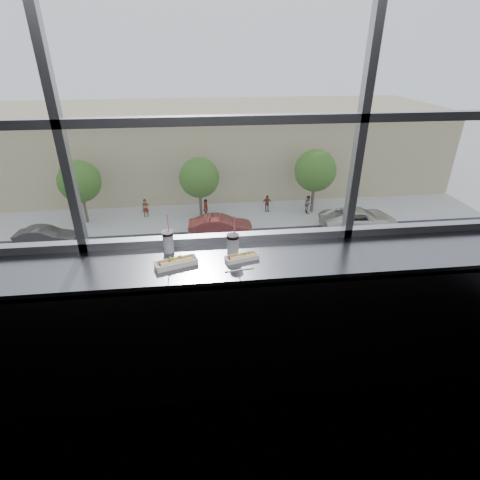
{
  "coord_description": "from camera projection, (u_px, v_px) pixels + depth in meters",
  "views": [
    {
      "loc": [
        -0.14,
        -1.03,
        2.43
      ],
      "look_at": [
        0.12,
        1.23,
        1.25
      ],
      "focal_mm": 28.0,
      "sensor_mm": 36.0,
      "label": 1
    }
  ],
  "objects": [
    {
      "name": "window_mullions",
      "position": [
        215.0,
        70.0,
        2.31
      ],
      "size": [
        6.0,
        0.08,
        2.4
      ],
      "primitive_type": null,
      "color": "gray",
      "rests_on": "ground"
    },
    {
      "name": "car_near_d",
      "position": [
        332.0,
        275.0,
        22.86
      ],
      "size": [
        3.03,
        6.01,
        1.93
      ],
      "primitive_type": "imported",
      "rotation": [
        0.0,
        0.0,
        1.46
      ],
      "color": "beige",
      "rests_on": "street_asphalt"
    },
    {
      "name": "pedestrian_c",
      "position": [
        267.0,
        202.0,
        33.79
      ],
      "size": [
        0.81,
        0.61,
        1.83
      ],
      "primitive_type": "imported",
      "color": "#66605B",
      "rests_on": "far_sidewalk"
    },
    {
      "name": "hotdog_tray_right",
      "position": [
        242.0,
        257.0,
        2.61
      ],
      "size": [
        0.25,
        0.13,
        0.06
      ],
      "rotation": [
        0.0,
        0.0,
        0.24
      ],
      "color": "white",
      "rests_on": "counter"
    },
    {
      "name": "tree_right",
      "position": [
        315.0,
        171.0,
        32.37
      ],
      "size": [
        3.64,
        3.64,
        5.69
      ],
      "color": "#47382B",
      "rests_on": "far_sidewalk"
    },
    {
      "name": "hotdog_tray_left",
      "position": [
        176.0,
        262.0,
        2.54
      ],
      "size": [
        0.3,
        0.17,
        0.07
      ],
      "rotation": [
        0.0,
        0.0,
        0.3
      ],
      "color": "white",
      "rests_on": "counter"
    },
    {
      "name": "street_asphalt",
      "position": [
        205.0,
        263.0,
        26.05
      ],
      "size": [
        80.0,
        10.0,
        0.06
      ],
      "primitive_type": "cube",
      "color": "black",
      "rests_on": "plaza_ground"
    },
    {
      "name": "pedestrian_d",
      "position": [
        308.0,
        202.0,
        33.49
      ],
      "size": [
        0.65,
        0.86,
        1.94
      ],
      "primitive_type": "imported",
      "rotation": [
        0.0,
        0.0,
        1.57
      ],
      "color": "#66605B",
      "rests_on": "far_sidewalk"
    },
    {
      "name": "tree_center",
      "position": [
        199.0,
        178.0,
        31.46
      ],
      "size": [
        3.4,
        3.4,
        5.32
      ],
      "color": "#47382B",
      "rests_on": "far_sidewalk"
    },
    {
      "name": "tree_left",
      "position": [
        79.0,
        182.0,
        30.44
      ],
      "size": [
        3.45,
        3.45,
        5.39
      ],
      "color": "#47382B",
      "rests_on": "far_sidewalk"
    },
    {
      "name": "soda_cup_right",
      "position": [
        233.0,
        244.0,
        2.62
      ],
      "size": [
        0.09,
        0.09,
        0.33
      ],
      "color": "white",
      "rests_on": "counter"
    },
    {
      "name": "car_far_a",
      "position": [
        44.0,
        234.0,
        27.92
      ],
      "size": [
        2.84,
        5.89,
        1.9
      ],
      "primitive_type": "imported",
      "rotation": [
        0.0,
        0.0,
        1.49
      ],
      "color": "#3A3637",
      "rests_on": "street_asphalt"
    },
    {
      "name": "pedestrian_a",
      "position": [
        145.0,
        206.0,
        32.68
      ],
      "size": [
        0.86,
        0.64,
        1.93
      ],
      "primitive_type": "imported",
      "color": "#66605B",
      "rests_on": "far_sidewalk"
    },
    {
      "name": "far_sidewalk",
      "position": [
        202.0,
        217.0,
        33.11
      ],
      "size": [
        80.0,
        6.0,
        0.04
      ],
      "primitive_type": "cube",
      "color": "#A9A9A9",
      "rests_on": "plaza_ground"
    },
    {
      "name": "car_far_c",
      "position": [
        359.0,
        216.0,
        30.34
      ],
      "size": [
        2.94,
        6.99,
        2.32
      ],
      "primitive_type": "imported",
      "rotation": [
        0.0,
        0.0,
        1.57
      ],
      "color": "beige",
      "rests_on": "street_asphalt"
    },
    {
      "name": "wrapper",
      "position": [
        165.0,
        265.0,
        2.54
      ],
      "size": [
        0.1,
        0.07,
        0.02
      ],
      "primitive_type": "ellipsoid",
      "color": "silver",
      "rests_on": "counter"
    },
    {
      "name": "loose_straw",
      "position": [
        239.0,
        270.0,
        2.49
      ],
      "size": [
        0.2,
        0.04,
        0.01
      ],
      "primitive_type": "cylinder",
      "rotation": [
        0.0,
        1.57,
        0.15
      ],
      "color": "white",
      "rests_on": "counter"
    },
    {
      "name": "car_far_b",
      "position": [
        220.0,
        223.0,
        29.2
      ],
      "size": [
        3.11,
        6.75,
        2.2
      ],
      "primitive_type": "imported",
      "rotation": [
        0.0,
        0.0,
        1.52
      ],
      "color": "maroon",
      "rests_on": "street_asphalt"
    },
    {
      "name": "plaza_ground",
      "position": [
        199.0,
        167.0,
        46.79
      ],
      "size": [
        120.0,
        120.0,
        0.0
      ],
      "primitive_type": "plane",
      "color": "#A9A9A9",
      "rests_on": "ground"
    },
    {
      "name": "soda_cup_left",
      "position": [
        168.0,
        241.0,
        2.68
      ],
      "size": [
        0.08,
        0.08,
        0.31
      ],
      "color": "white",
      "rests_on": "counter"
    },
    {
      "name": "wall_back_lower",
      "position": [
        222.0,
        300.0,
        3.11
      ],
      "size": [
        6.0,
        0.0,
        6.0
      ],
      "primitive_type": "plane",
      "rotation": [
        1.57,
        0.0,
        0.0
      ],
      "color": "black",
      "rests_on": "ground"
    },
    {
      "name": "counter",
      "position": [
        223.0,
        264.0,
        2.63
      ],
      "size": [
        6.0,
        0.55,
        0.06
      ],
      "primitive_type": "cube",
      "color": "slate",
      "rests_on": "ground"
    },
    {
      "name": "window_glass",
      "position": [
        215.0,
        70.0,
        2.33
      ],
      "size": [
        6.0,
        0.0,
        6.0
      ],
      "primitive_type": "plane",
      "rotation": [
        1.57,
        0.0,
        0.0
      ],
      "color": "silver",
      "rests_on": "ground"
    },
    {
      "name": "plaza_near",
      "position": [
        215.0,
        433.0,
        14.59
      ],
      "size": [
        50.0,
        14.0,
        0.04
      ],
      "primitive_type": "cube",
      "color": "#A9A9A9",
      "rests_on": "plaza_ground"
    },
    {
      "name": "car_near_c",
      "position": [
        220.0,
        280.0,
        22.08
      ],
      "size": [
        3.56,
        7.06,
        2.26
      ],
      "primitive_type": "imported",
      "rotation": [
        0.0,
        0.0,
        1.46
      ],
      "color": "maroon",
      "rests_on": "street_asphalt"
    },
    {
      "name": "pedestrian_b",
      "position": [
        206.0,
        207.0,
        32.16
      ],
      "size": [
        0.73,
        0.97,
        2.19
      ],
      "primitive_type": "imported",
      "rotation": [
        0.0,
        0.0,
        1.57
      ],
      "color": "#66605B",
      "rests_on": "far_sidewalk"
    },
    {
      "name": "far_building",
      "position": [
        198.0,
        145.0,
        40.1
      ],
      "size": [
        50.0,
        14.0,
        8.0
      ],
      "primitive_type": "cube",
      "color": "tan",
      "rests_on": "plaza_ground"
    },
    {
      "name": "car_near_b",
      "position": [
        115.0,
        288.0,
        21.52
      ],
      "size": [
        2.94,
        6.14,
        1.99
      ],
      "primitive_type": "imported",
      "rotation": [
        0.0,
        0.0,
        1.65
      ],
      "color": "#393939",
      "rests_on": "street_asphalt"
    },
    {
      "name": "counter_fascia",
      "position": [
        227.0,
        345.0,
        2.65
      ],
      "size": [
        6.0,
        0.04,
        1.04
      ],
      "primitive_type": "cube",
      "color": "slate",
      "rests_on": "ground"
    },
    {
      "name": "car_near_e",
      "position": [
        425.0,
        268.0,
        23.45
      ],
      "size": [
        3.21,
        6.36,
        2.04
      ],
      "primitive_type": "imported",
      "rotation": [
        0.0,
        0.0,
        1.68
      ],
      "color": "#58689E",
      "rests_on": "street_asphalt"
    }
  ]
}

